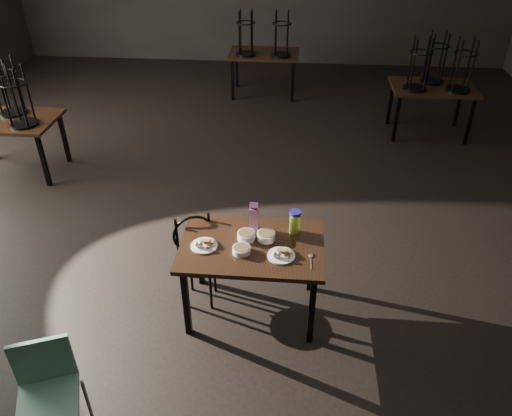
# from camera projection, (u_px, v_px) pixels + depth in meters

# --- Properties ---
(room) EXTENTS (12.00, 12.04, 3.22)m
(room) POSITION_uv_depth(u_px,v_px,m) (201.00, 10.00, 4.37)
(room) COLOR black
(room) RESTS_ON ground
(main_table) EXTENTS (1.20, 0.80, 0.75)m
(main_table) POSITION_uv_depth(u_px,v_px,m) (252.00, 252.00, 4.20)
(main_table) COLOR black
(main_table) RESTS_ON ground
(plate_left) EXTENTS (0.22, 0.22, 0.07)m
(plate_left) POSITION_uv_depth(u_px,v_px,m) (204.00, 245.00, 4.12)
(plate_left) COLOR white
(plate_left) RESTS_ON main_table
(plate_right) EXTENTS (0.23, 0.23, 0.07)m
(plate_right) POSITION_uv_depth(u_px,v_px,m) (281.00, 254.00, 4.01)
(plate_right) COLOR white
(plate_right) RESTS_ON main_table
(bowl_near) EXTENTS (0.15, 0.15, 0.06)m
(bowl_near) POSITION_uv_depth(u_px,v_px,m) (246.00, 235.00, 4.20)
(bowl_near) COLOR white
(bowl_near) RESTS_ON main_table
(bowl_far) EXTENTS (0.16, 0.16, 0.06)m
(bowl_far) POSITION_uv_depth(u_px,v_px,m) (266.00, 236.00, 4.20)
(bowl_far) COLOR white
(bowl_far) RESTS_ON main_table
(bowl_big) EXTENTS (0.15, 0.15, 0.05)m
(bowl_big) POSITION_uv_depth(u_px,v_px,m) (241.00, 250.00, 4.05)
(bowl_big) COLOR white
(bowl_big) RESTS_ON main_table
(juice_carton) EXTENTS (0.07, 0.07, 0.28)m
(juice_carton) POSITION_uv_depth(u_px,v_px,m) (254.00, 217.00, 4.26)
(juice_carton) COLOR #8E1977
(juice_carton) RESTS_ON main_table
(water_bottle) EXTENTS (0.12, 0.12, 0.22)m
(water_bottle) POSITION_uv_depth(u_px,v_px,m) (295.00, 222.00, 4.23)
(water_bottle) COLOR #ACD53E
(water_bottle) RESTS_ON main_table
(spoon) EXTENTS (0.04, 0.21, 0.01)m
(spoon) POSITION_uv_depth(u_px,v_px,m) (311.00, 256.00, 4.02)
(spoon) COLOR silver
(spoon) RESTS_ON main_table
(bentwood_chair) EXTENTS (0.44, 0.44, 0.83)m
(bentwood_chair) POSITION_uv_depth(u_px,v_px,m) (197.00, 253.00, 4.46)
(bentwood_chair) COLOR black
(bentwood_chair) RESTS_ON ground
(school_chair) EXTENTS (0.50, 0.50, 0.83)m
(school_chair) POSITION_uv_depth(u_px,v_px,m) (47.00, 387.00, 3.29)
(school_chair) COLOR #69A38D
(school_chair) RESTS_ON ground
(bg_table_left) EXTENTS (1.20, 0.80, 1.48)m
(bg_table_left) POSITION_uv_depth(u_px,v_px,m) (6.00, 117.00, 6.26)
(bg_table_left) COLOR black
(bg_table_left) RESTS_ON ground
(bg_table_right) EXTENTS (1.20, 0.80, 1.48)m
(bg_table_right) POSITION_uv_depth(u_px,v_px,m) (434.00, 85.00, 7.24)
(bg_table_right) COLOR black
(bg_table_right) RESTS_ON ground
(bg_table_far) EXTENTS (1.20, 0.80, 1.48)m
(bg_table_far) POSITION_uv_depth(u_px,v_px,m) (264.00, 53.00, 8.60)
(bg_table_far) COLOR black
(bg_table_far) RESTS_ON ground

